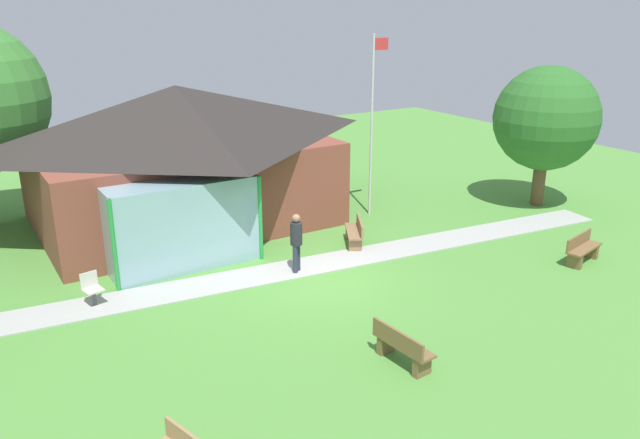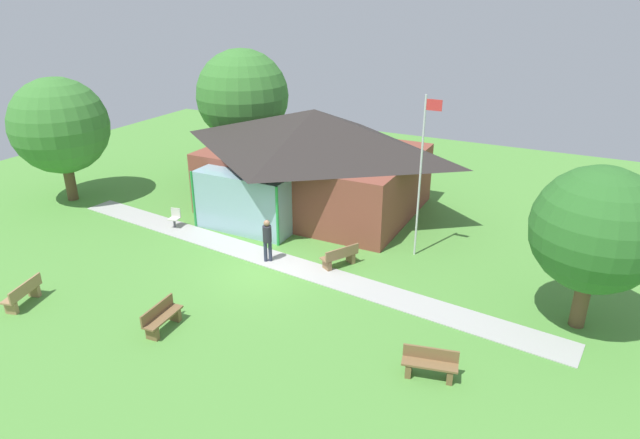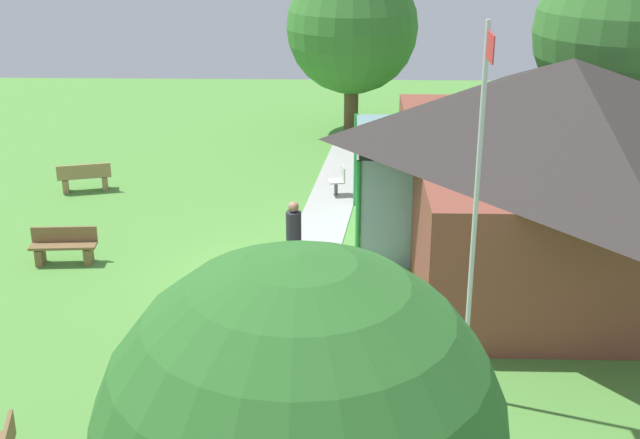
# 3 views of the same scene
# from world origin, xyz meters

# --- Properties ---
(ground_plane) EXTENTS (44.00, 44.00, 0.00)m
(ground_plane) POSITION_xyz_m (0.00, 0.00, 0.00)
(ground_plane) COLOR #54933D
(pavilion) EXTENTS (10.42, 8.60, 4.69)m
(pavilion) POSITION_xyz_m (-1.48, 6.53, 2.44)
(pavilion) COLOR brown
(pavilion) RESTS_ON ground_plane
(footpath) EXTENTS (21.86, 3.63, 0.03)m
(footpath) POSITION_xyz_m (0.00, 0.83, 0.01)
(footpath) COLOR #ADADA8
(footpath) RESTS_ON ground_plane
(flagpole) EXTENTS (0.64, 0.08, 6.31)m
(flagpole) POSITION_xyz_m (4.57, 3.80, 3.45)
(flagpole) COLOR silver
(flagpole) RESTS_ON ground_plane
(bench_lawn_far_right) EXTENTS (1.56, 0.76, 0.84)m
(bench_lawn_far_right) POSITION_xyz_m (7.19, -3.15, 0.40)
(bench_lawn_far_right) COLOR brown
(bench_lawn_far_right) RESTS_ON ground_plane
(bench_front_left) EXTENTS (0.83, 1.56, 0.84)m
(bench_front_left) POSITION_xyz_m (-5.91, -5.69, 0.40)
(bench_front_left) COLOR #9E7A51
(bench_front_left) RESTS_ON ground_plane
(bench_front_center) EXTENTS (0.55, 1.53, 0.84)m
(bench_front_center) POSITION_xyz_m (-0.83, -4.70, 0.40)
(bench_front_center) COLOR brown
(bench_front_center) RESTS_ON ground_plane
(bench_rear_near_path) EXTENTS (1.12, 1.52, 0.84)m
(bench_rear_near_path) POSITION_xyz_m (2.32, 1.53, 0.40)
(bench_rear_near_path) COLOR olive
(bench_rear_near_path) RESTS_ON ground_plane
(patio_chair_west) EXTENTS (0.52, 0.52, 0.86)m
(patio_chair_west) POSITION_xyz_m (-5.71, 1.59, 0.42)
(patio_chair_west) COLOR beige
(patio_chair_west) RESTS_ON ground_plane
(visitor_on_path) EXTENTS (0.34, 0.34, 1.74)m
(visitor_on_path) POSITION_xyz_m (-0.32, 0.65, 1.02)
(visitor_on_path) COLOR #2D3347
(visitor_on_path) RESTS_ON ground_plane
(tree_west_hedge) EXTENTS (4.55, 4.55, 6.01)m
(tree_west_hedge) POSITION_xyz_m (-12.61, 1.99, 3.72)
(tree_west_hedge) COLOR brown
(tree_west_hedge) RESTS_ON ground_plane
(tree_east_hedge) EXTENTS (3.79, 3.79, 5.18)m
(tree_east_hedge) POSITION_xyz_m (10.61, 1.36, 3.27)
(tree_east_hedge) COLOR brown
(tree_east_hedge) RESTS_ON ground_plane
(tree_behind_pavilion_left) EXTENTS (5.00, 5.00, 6.85)m
(tree_behind_pavilion_left) POSITION_xyz_m (-7.31, 9.55, 4.33)
(tree_behind_pavilion_left) COLOR brown
(tree_behind_pavilion_left) RESTS_ON ground_plane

